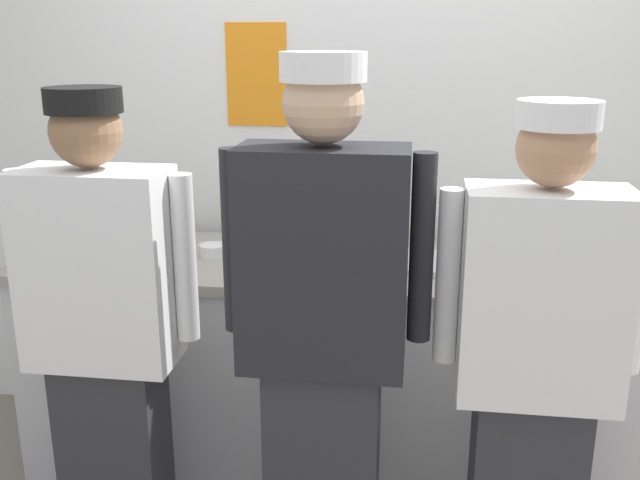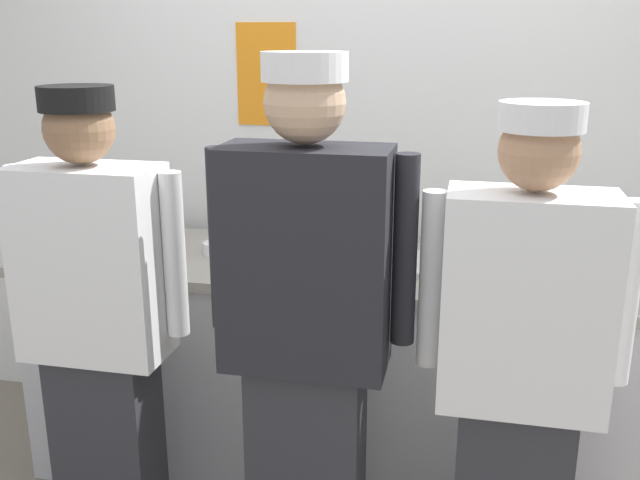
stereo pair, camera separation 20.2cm
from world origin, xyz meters
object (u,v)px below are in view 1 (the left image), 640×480
object	(u,v)px
squeeze_bottle_primary	(396,230)
ramekin_green_sauce	(350,257)
sheet_tray	(453,265)
chef_center	(324,332)
deli_cup	(369,244)
ramekin_red_sauce	(596,279)
chef_far_right	(535,366)
chefs_knife	(480,278)
plate_stack_rear	(281,247)
plate_stack_front	(576,252)
mixing_bowl_steel	(118,240)
chef_near_left	(105,333)
ramekin_yellow_sauce	(213,250)

from	to	relation	value
squeeze_bottle_primary	ramekin_green_sauce	size ratio (longest dim) A/B	1.79
sheet_tray	chef_center	bearing A→B (deg)	-121.79
deli_cup	ramekin_red_sauce	bearing A→B (deg)	-16.79
chef_far_right	chefs_knife	xyz separation A→B (m)	(-0.12, 0.53, 0.08)
chef_far_right	plate_stack_rear	distance (m)	1.15
plate_stack_front	mixing_bowl_steel	xyz separation A→B (m)	(-1.78, -0.14, 0.02)
ramekin_green_sauce	squeeze_bottle_primary	bearing A→B (deg)	49.46
deli_cup	mixing_bowl_steel	bearing A→B (deg)	-170.87
ramekin_green_sauce	chefs_knife	world-z (taller)	ramekin_green_sauce
ramekin_red_sauce	chefs_knife	xyz separation A→B (m)	(-0.40, -0.00, -0.02)
chef_near_left	ramekin_yellow_sauce	xyz separation A→B (m)	(0.17, 0.65, 0.09)
chef_center	squeeze_bottle_primary	world-z (taller)	chef_center
sheet_tray	ramekin_yellow_sauce	bearing A→B (deg)	178.63
chef_near_left	ramekin_red_sauce	world-z (taller)	chef_near_left
ramekin_yellow_sauce	ramekin_green_sauce	bearing A→B (deg)	-1.13
plate_stack_front	ramekin_red_sauce	size ratio (longest dim) A/B	2.48
squeeze_bottle_primary	ramekin_green_sauce	bearing A→B (deg)	-130.54
plate_stack_rear	squeeze_bottle_primary	xyz separation A→B (m)	(0.45, 0.13, 0.05)
plate_stack_front	deli_cup	xyz separation A→B (m)	(-0.79, 0.01, -0.00)
chef_near_left	mixing_bowl_steel	size ratio (longest dim) A/B	4.59
chef_center	ramekin_red_sauce	world-z (taller)	chef_center
ramekin_red_sauce	chefs_knife	distance (m)	0.40
plate_stack_rear	ramekin_red_sauce	world-z (taller)	plate_stack_rear
mixing_bowl_steel	deli_cup	size ratio (longest dim) A/B	3.97
plate_stack_rear	plate_stack_front	bearing A→B (deg)	2.49
chef_near_left	chefs_knife	distance (m)	1.30
mixing_bowl_steel	ramekin_red_sauce	bearing A→B (deg)	-2.83
plate_stack_front	ramekin_yellow_sauce	size ratio (longest dim) A/B	2.30
chef_far_right	ramekin_green_sauce	world-z (taller)	chef_far_right
mixing_bowl_steel	ramekin_yellow_sauce	xyz separation A→B (m)	(0.37, 0.05, -0.04)
chefs_knife	plate_stack_rear	bearing A→B (deg)	166.27
squeeze_bottle_primary	plate_stack_rear	bearing A→B (deg)	-163.38
plate_stack_rear	ramekin_green_sauce	world-z (taller)	plate_stack_rear
ramekin_red_sauce	deli_cup	xyz separation A→B (m)	(-0.82, 0.25, 0.02)
deli_cup	chef_near_left	bearing A→B (deg)	-135.84
sheet_tray	ramekin_red_sauce	bearing A→B (deg)	-13.05
chef_near_left	deli_cup	bearing A→B (deg)	44.16
plate_stack_rear	chef_near_left	bearing A→B (deg)	-121.99
sheet_tray	ramekin_green_sauce	distance (m)	0.39
ramekin_green_sauce	chef_near_left	bearing A→B (deg)	-138.45
ramekin_yellow_sauce	ramekin_green_sauce	xyz separation A→B (m)	(0.55, -0.01, -0.00)
chef_near_left	chefs_knife	size ratio (longest dim) A/B	5.96
ramekin_yellow_sauce	ramekin_red_sauce	xyz separation A→B (m)	(1.43, -0.14, -0.00)
chefs_knife	chef_near_left	bearing A→B (deg)	-157.00
chef_near_left	chef_far_right	xyz separation A→B (m)	(1.32, -0.02, -0.01)
plate_stack_rear	ramekin_green_sauce	xyz separation A→B (m)	(0.28, -0.06, -0.01)
plate_stack_rear	ramekin_red_sauce	xyz separation A→B (m)	(1.16, -0.18, -0.01)
ramekin_yellow_sauce	chefs_knife	world-z (taller)	ramekin_yellow_sauce
chef_center	plate_stack_rear	size ratio (longest dim) A/B	6.96
sheet_tray	deli_cup	world-z (taller)	deli_cup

